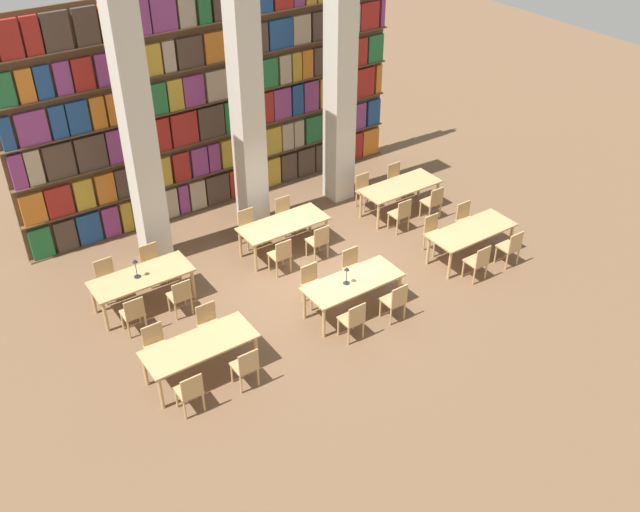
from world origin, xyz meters
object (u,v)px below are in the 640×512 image
Objects in this scene: reading_table_4 at (283,226)px; reading_table_3 at (142,279)px; chair_0 at (190,391)px; chair_19 at (285,214)px; chair_4 at (353,319)px; chair_11 at (466,219)px; reading_table_5 at (400,188)px; chair_10 at (511,247)px; chair_2 at (246,366)px; reading_table_0 at (200,347)px; desk_lamp_1 at (135,265)px; chair_20 at (401,214)px; chair_9 at (434,232)px; chair_23 at (396,179)px; reading_table_2 at (472,233)px; chair_15 at (152,262)px; pillar_left at (139,139)px; chair_18 at (319,241)px; chair_6 at (395,300)px; chair_17 at (249,226)px; pillar_center at (247,111)px; chair_13 at (107,278)px; reading_table_1 at (353,284)px; pillar_right at (340,87)px; chair_12 at (133,313)px; desk_lamp_0 at (347,273)px; chair_1 at (156,345)px; chair_8 at (478,261)px; chair_3 at (209,324)px; chair_21 at (365,190)px; chair_14 at (180,296)px; chair_7 at (353,267)px; chair_5 at (312,283)px; chair_22 at (433,202)px; chair_16 at (281,255)px.

reading_table_3 is at bearing -178.38° from reading_table_4.
chair_0 is 1.00× the size of chair_19.
chair_4 is 4.68m from chair_11.
chair_11 is 1.89m from reading_table_5.
chair_2 is at bearing -179.83° from chair_10.
chair_2 reaches higher than reading_table_0.
desk_lamp_1 is 0.49× the size of chair_20.
chair_9 is 2.68m from chair_23.
reading_table_2 is at bearing 130.59° from chair_19.
pillar_left is at bearing -117.52° from chair_15.
chair_4 and chair_18 have the same top height.
chair_2 and chair_10 have the same top height.
chair_6 is at bearing -164.95° from reading_table_2.
chair_17 is at bearing 137.38° from chair_10.
chair_19 is at bearing -54.98° from pillar_center.
reading_table_1 is at bearing 140.24° from chair_13.
chair_12 is at bearing -161.28° from pillar_right.
chair_12 is at bearing 153.85° from desk_lamp_0.
chair_11 is (4.44, 1.48, 0.00)m from chair_4.
chair_10 is at bearing 125.39° from chair_9.
chair_23 is (7.84, 2.53, 0.00)m from chair_1.
chair_8 is (2.89, -4.77, -2.51)m from pillar_center.
chair_8 and chair_11 have the same top height.
pillar_right reaches higher than desk_lamp_0.
reading_table_1 is at bearing 98.34° from chair_17.
reading_table_2 is at bearing -38.16° from reading_table_4.
reading_table_2 is 7.32m from reading_table_3.
chair_15 is at bearing -88.21° from chair_3.
chair_2 is at bearing 179.47° from chair_6.
desk_lamp_0 is at bearing -179.30° from reading_table_2.
chair_21 is at bearing -87.81° from chair_9.
chair_4 is at bearing 130.69° from chair_13.
chair_19 is (4.50, 2.66, 0.00)m from chair_1.
chair_14 is 6.96m from chair_23.
desk_lamp_1 is (-0.58, -0.71, 0.57)m from chair_15.
chair_7 is at bearing -14.53° from chair_12.
chair_18 is at bearing -128.96° from chair_5.
chair_12 is (-7.90, 2.55, 0.00)m from chair_10.
chair_20 is (3.33, 1.13, 0.00)m from chair_5.
chair_5 is at bearing 0.67° from chair_11.
chair_0 is 1.00× the size of chair_1.
reading_table_0 is at bearing 51.83° from chair_0.
chair_10 and chair_14 have the same top height.
chair_13 is (-6.89, 2.55, 0.00)m from chair_9.
chair_12 is (-6.89, 1.12, 0.00)m from chair_9.
chair_22 is at bearing -5.87° from reading_table_3.
chair_6 is at bearing -130.91° from reading_table_5.
chair_16 is 3.56m from chair_21.
reading_table_0 is at bearing -87.30° from desk_lamp_1.
chair_14 and chair_21 have the same top height.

